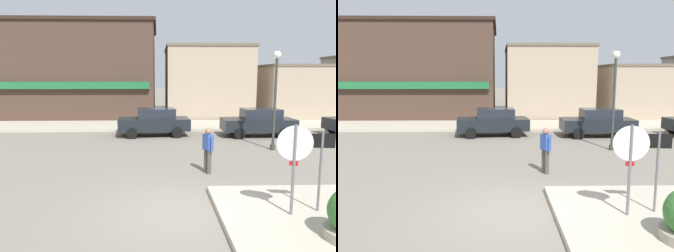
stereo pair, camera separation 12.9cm
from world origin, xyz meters
TOP-DOWN VIEW (x-y plane):
  - ground_plane at (0.00, 0.00)m, footprint 160.00×160.00m
  - kerb_far at (0.00, 13.97)m, footprint 80.00×4.00m
  - stop_sign at (2.69, -0.54)m, footprint 0.81×0.13m
  - one_way_sign at (3.42, -0.35)m, footprint 0.60×0.09m
  - lamp_post at (4.86, 6.86)m, footprint 0.36×0.36m
  - parked_car_nearest at (-0.64, 10.63)m, footprint 4.12×2.12m
  - parked_car_second at (5.23, 10.29)m, footprint 4.01×1.90m
  - pedestrian_crossing_near at (1.29, 3.30)m, footprint 0.36×0.53m
  - building_corner_shop at (-6.65, 20.53)m, footprint 12.22×9.64m
  - building_storefront_left_near at (3.58, 20.15)m, footprint 6.69×8.00m
  - building_storefront_left_mid at (10.65, 18.28)m, footprint 5.56×5.36m

SIDE VIEW (x-z plane):
  - ground_plane at x=0.00m, z-range 0.00..0.00m
  - kerb_far at x=0.00m, z-range 0.00..0.15m
  - parked_car_nearest at x=-0.64m, z-range 0.03..1.59m
  - parked_car_second at x=5.23m, z-range 0.03..1.59m
  - pedestrian_crossing_near at x=1.29m, z-range 0.06..1.67m
  - one_way_sign at x=3.42m, z-range 0.28..2.38m
  - stop_sign at x=2.69m, z-range 0.37..2.67m
  - building_storefront_left_mid at x=10.65m, z-range 0.00..4.24m
  - building_storefront_left_near at x=3.58m, z-range 0.00..5.72m
  - lamp_post at x=4.86m, z-range 0.69..5.23m
  - building_corner_shop at x=-6.65m, z-range 0.00..7.48m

